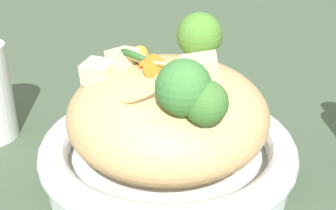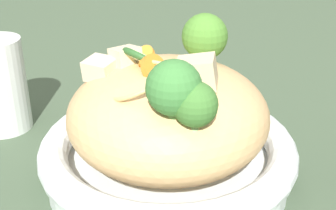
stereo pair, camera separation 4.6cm
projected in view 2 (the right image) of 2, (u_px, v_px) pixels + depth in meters
ground_plane at (168, 178)px, 0.49m from camera, size 3.00×3.00×0.00m
serving_bowl at (168, 156)px, 0.48m from camera, size 0.27×0.27×0.05m
noodle_heap at (168, 114)px, 0.46m from camera, size 0.20×0.20×0.12m
broccoli_florets at (192, 68)px, 0.41m from camera, size 0.17×0.14×0.07m
carrot_coins at (163, 71)px, 0.43m from camera, size 0.08×0.12×0.03m
zucchini_slices at (132, 62)px, 0.47m from camera, size 0.05×0.11×0.06m
chicken_chunks at (157, 71)px, 0.43m from camera, size 0.08×0.14×0.04m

